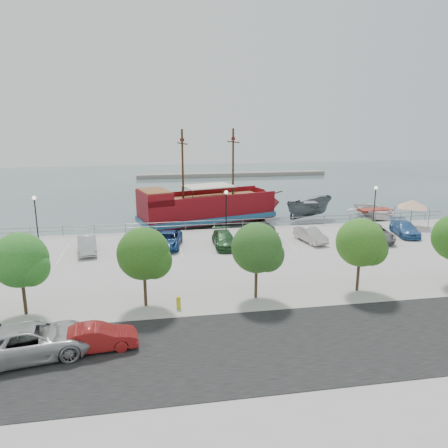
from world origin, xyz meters
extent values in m
plane|color=#3D4D4E|center=(0.00, 0.00, -1.00)|extent=(160.00, 160.00, 0.00)
cube|color=#A09D98|center=(0.00, -21.00, -0.60)|extent=(100.00, 58.00, 1.20)
cube|color=black|center=(0.00, -16.00, 0.01)|extent=(100.00, 8.00, 0.04)
cube|color=gray|center=(0.00, -10.00, 0.01)|extent=(100.00, 4.00, 0.05)
cylinder|color=slate|center=(0.00, 7.80, 0.95)|extent=(50.00, 0.06, 0.06)
cylinder|color=slate|center=(0.00, 7.80, 0.55)|extent=(50.00, 0.06, 0.06)
cube|color=gray|center=(10.00, 55.00, -0.60)|extent=(40.00, 3.00, 0.80)
cube|color=maroon|center=(-0.93, 14.00, 0.84)|extent=(16.25, 9.01, 2.52)
cube|color=#215783|center=(-0.93, 14.00, 0.02)|extent=(16.61, 9.37, 0.58)
cone|color=maroon|center=(7.26, 16.39, 0.84)|extent=(4.28, 5.34, 4.65)
cube|color=maroon|center=(-6.98, 12.23, 2.78)|extent=(4.15, 5.47, 1.36)
cube|color=brown|center=(-6.98, 12.23, 3.51)|extent=(3.86, 5.04, 0.12)
cube|color=brown|center=(-0.47, 14.13, 2.15)|extent=(13.30, 7.63, 0.15)
cube|color=maroon|center=(-1.59, 16.23, 2.44)|extent=(14.94, 4.54, 0.68)
cube|color=maroon|center=(-0.28, 11.76, 2.44)|extent=(14.94, 4.54, 0.68)
cylinder|color=#382111|center=(2.32, 14.95, 6.08)|extent=(0.29, 0.29, 7.95)
cylinder|color=#382111|center=(-3.73, 13.18, 6.08)|extent=(0.29, 0.29, 7.95)
cylinder|color=#382111|center=(2.32, 14.95, 8.50)|extent=(0.95, 2.83, 0.14)
cylinder|color=#382111|center=(-3.73, 13.18, 8.50)|extent=(0.95, 2.83, 0.14)
cube|color=beige|center=(-0.75, 14.05, 3.56)|extent=(6.43, 5.11, 0.12)
cylinder|color=#382111|center=(7.91, 16.58, 2.01)|extent=(2.36, 0.83, 0.57)
imported|color=#4D5357|center=(11.66, 14.11, 0.27)|extent=(7.02, 4.40, 2.54)
imported|color=white|center=(20.06, 13.50, -0.25)|extent=(5.63, 7.55, 1.50)
cube|color=gray|center=(-14.97, 9.20, -0.80)|extent=(7.27, 3.37, 0.40)
cube|color=slate|center=(7.97, 9.20, -0.78)|extent=(7.72, 2.79, 0.43)
cube|color=slate|center=(15.67, 9.20, -0.82)|extent=(6.38, 2.28, 0.36)
cylinder|color=slate|center=(18.39, 6.54, 1.03)|extent=(0.08, 0.08, 2.06)
cylinder|color=slate|center=(20.77, 7.05, 1.03)|extent=(0.08, 0.08, 2.06)
cylinder|color=slate|center=(18.90, 4.16, 1.03)|extent=(0.08, 0.08, 2.06)
cylinder|color=slate|center=(21.28, 4.67, 1.03)|extent=(0.08, 0.08, 2.06)
pyramid|color=silver|center=(19.84, 5.61, 2.85)|extent=(4.66, 4.66, 0.84)
imported|color=#A9A9A9|center=(-13.45, -15.01, 0.83)|extent=(6.38, 3.83, 1.66)
imported|color=maroon|center=(-10.39, -14.88, 0.66)|extent=(4.13, 1.80, 1.32)
cylinder|color=#C1BA0F|center=(-6.03, -10.80, 0.33)|extent=(0.26, 0.26, 0.66)
sphere|color=#C1BA0F|center=(-6.03, -10.80, 0.68)|extent=(0.29, 0.29, 0.29)
cylinder|color=black|center=(-18.00, 6.50, 2.00)|extent=(0.12, 0.12, 4.00)
sphere|color=#FFF2CC|center=(-18.00, 6.50, 4.10)|extent=(0.36, 0.36, 0.36)
cylinder|color=black|center=(0.00, 6.50, 2.00)|extent=(0.12, 0.12, 4.00)
sphere|color=#FFF2CC|center=(0.00, 6.50, 4.10)|extent=(0.36, 0.36, 0.36)
cylinder|color=black|center=(16.00, 6.50, 2.00)|extent=(0.12, 0.12, 4.00)
sphere|color=#FFF2CC|center=(16.00, 6.50, 4.10)|extent=(0.36, 0.36, 0.36)
cylinder|color=#473321|center=(-15.00, -10.00, 1.10)|extent=(0.20, 0.20, 2.20)
sphere|color=#286520|center=(-15.00, -10.00, 3.40)|extent=(3.20, 3.20, 3.20)
sphere|color=#286520|center=(-14.40, -10.30, 3.00)|extent=(2.20, 2.20, 2.20)
cylinder|color=#473321|center=(-8.00, -10.00, 1.10)|extent=(0.20, 0.20, 2.20)
sphere|color=#265217|center=(-8.00, -10.00, 3.40)|extent=(3.20, 3.20, 3.20)
sphere|color=#265217|center=(-7.40, -10.30, 3.00)|extent=(2.20, 2.20, 2.20)
cylinder|color=#473321|center=(-1.00, -10.00, 1.10)|extent=(0.20, 0.20, 2.20)
sphere|color=#254D1B|center=(-1.00, -10.00, 3.40)|extent=(3.20, 3.20, 3.20)
sphere|color=#254D1B|center=(-0.40, -10.30, 3.00)|extent=(2.20, 2.20, 2.20)
cylinder|color=#473321|center=(6.00, -10.00, 1.10)|extent=(0.20, 0.20, 2.20)
sphere|color=#31631B|center=(6.00, -10.00, 3.40)|extent=(3.20, 3.20, 3.20)
sphere|color=#31631B|center=(6.60, -10.30, 3.00)|extent=(2.20, 2.20, 2.20)
imported|color=#B9B9B9|center=(-12.97, 1.93, 0.72)|extent=(2.13, 4.52, 1.43)
imported|color=navy|center=(-6.06, 2.36, 0.68)|extent=(3.10, 5.22, 1.36)
imported|color=#245328|center=(-1.04, 1.65, 0.67)|extent=(1.95, 4.64, 1.34)
imported|color=black|center=(3.41, 2.58, 0.69)|extent=(2.26, 4.28, 1.39)
imported|color=beige|center=(7.15, 1.79, 0.67)|extent=(2.21, 4.27, 1.34)
imported|color=slate|center=(13.45, 1.36, 0.71)|extent=(3.00, 5.40, 1.43)
imported|color=#3466A4|center=(17.16, 2.43, 0.67)|extent=(2.70, 4.87, 1.34)
camera|label=1|loc=(-7.50, -35.48, 11.45)|focal=35.00mm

